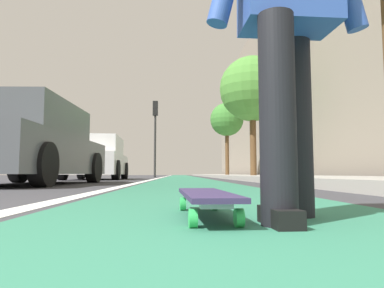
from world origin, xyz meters
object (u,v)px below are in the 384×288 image
street_tree_mid (252,89)px  skater_person (287,3)px  parked_car_near (29,145)px  traffic_light (155,124)px  skateboard (206,197)px  parked_car_mid (97,159)px  street_tree_far (227,120)px

street_tree_mid → skater_person: bearing=168.3°
parked_car_near → traffic_light: traffic_light is taller
skateboard → parked_car_mid: parked_car_mid is taller
traffic_light → street_tree_mid: (-5.53, -4.23, 0.66)m
traffic_light → street_tree_mid: size_ratio=0.86×
skateboard → traffic_light: bearing=4.6°
parked_car_mid → street_tree_mid: bearing=-77.2°
street_tree_mid → street_tree_far: size_ratio=1.09×
skater_person → traffic_light: size_ratio=0.39×
skateboard → parked_car_near: size_ratio=0.19×
parked_car_near → parked_car_mid: parked_car_near is taller
parked_car_mid → parked_car_near: bearing=-179.3°
traffic_light → street_tree_mid: street_tree_mid is taller
skater_person → street_tree_mid: 12.60m
skater_person → parked_car_near: size_ratio=0.37×
skater_person → traffic_light: (17.60, 1.74, 1.98)m
parked_car_near → traffic_light: (12.55, -1.49, 2.19)m
skateboard → street_tree_mid: bearing=-13.4°
parked_car_near → street_tree_far: size_ratio=0.98×
skater_person → parked_car_near: 6.00m
traffic_light → street_tree_mid: 6.99m
skateboard → street_tree_mid: 12.74m
skater_person → street_tree_mid: size_ratio=0.33×
skateboard → street_tree_far: street_tree_far is taller
parked_car_near → street_tree_mid: (7.02, -5.72, 2.85)m
street_tree_mid → street_tree_far: bearing=0.0°
parked_car_mid → skateboard: bearing=-164.5°
skater_person → street_tree_mid: street_tree_mid is taller
skater_person → street_tree_far: (19.30, -2.49, 2.52)m
street_tree_far → street_tree_mid: bearing=180.0°
skateboard → traffic_light: (17.45, 1.39, 2.82)m
traffic_light → parked_car_mid: bearing=167.2°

